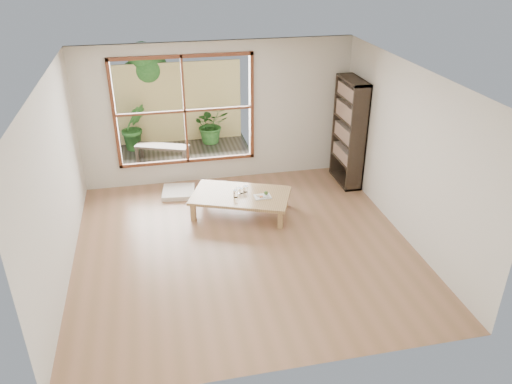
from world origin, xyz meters
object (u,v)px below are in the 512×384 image
bookshelf (349,132)px  food_tray (263,196)px  low_table (241,197)px  garden_bench (162,148)px

bookshelf → food_tray: bookshelf is taller
low_table → food_tray: bearing=-3.0°
bookshelf → food_tray: (-1.83, -0.96, -0.62)m
bookshelf → garden_bench: (-3.37, 1.64, -0.68)m
bookshelf → low_table: bearing=-159.9°
low_table → garden_bench: garden_bench is taller
garden_bench → food_tray: bearing=-37.3°
low_table → food_tray: size_ratio=6.63×
bookshelf → food_tray: bearing=-152.3°
bookshelf → food_tray: 2.16m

